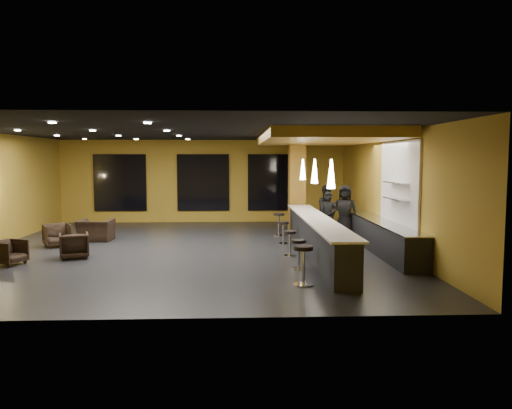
{
  "coord_description": "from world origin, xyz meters",
  "views": [
    {
      "loc": [
        1.36,
        -14.81,
        2.71
      ],
      "look_at": [
        2.0,
        0.5,
        1.3
      ],
      "focal_mm": 35.0,
      "sensor_mm": 36.0,
      "label": 1
    }
  ],
  "objects_px": {
    "staff_c": "(345,212)",
    "pendant_2": "(303,169)",
    "bar_stool_4": "(279,221)",
    "bar_stool_0": "(303,260)",
    "armchair_a": "(9,252)",
    "bar_counter": "(317,237)",
    "pendant_0": "(331,174)",
    "bar_stool_2": "(290,240)",
    "armchair_b": "(74,245)",
    "pendant_1": "(315,171)",
    "column": "(297,185)",
    "staff_b": "(328,211)",
    "armchair_c": "(57,235)",
    "bar_stool_1": "(298,250)",
    "armchair_d": "(96,230)",
    "prep_counter": "(382,237)",
    "staff_a": "(328,217)",
    "bar_stool_3": "(283,230)"
  },
  "relations": [
    {
      "from": "pendant_1",
      "to": "bar_counter",
      "type": "bearing_deg",
      "value": -90.0
    },
    {
      "from": "staff_a",
      "to": "bar_stool_4",
      "type": "xyz_separation_m",
      "value": [
        -1.5,
        1.29,
        -0.31
      ]
    },
    {
      "from": "pendant_2",
      "to": "bar_stool_0",
      "type": "relative_size",
      "value": 0.82
    },
    {
      "from": "pendant_1",
      "to": "prep_counter",
      "type": "bearing_deg",
      "value": 0.0
    },
    {
      "from": "staff_c",
      "to": "armchair_c",
      "type": "relative_size",
      "value": 2.35
    },
    {
      "from": "column",
      "to": "staff_c",
      "type": "bearing_deg",
      "value": -51.5
    },
    {
      "from": "armchair_c",
      "to": "bar_stool_1",
      "type": "height_order",
      "value": "bar_stool_1"
    },
    {
      "from": "bar_counter",
      "to": "staff_a",
      "type": "height_order",
      "value": "staff_a"
    },
    {
      "from": "pendant_0",
      "to": "bar_stool_3",
      "type": "height_order",
      "value": "pendant_0"
    },
    {
      "from": "armchair_c",
      "to": "bar_stool_1",
      "type": "relative_size",
      "value": 1.06
    },
    {
      "from": "bar_stool_4",
      "to": "bar_stool_0",
      "type": "bearing_deg",
      "value": -90.65
    },
    {
      "from": "staff_a",
      "to": "bar_stool_0",
      "type": "distance_m",
      "value": 5.82
    },
    {
      "from": "pendant_1",
      "to": "bar_stool_3",
      "type": "xyz_separation_m",
      "value": [
        -0.76,
        1.34,
        -1.89
      ]
    },
    {
      "from": "bar_counter",
      "to": "armchair_c",
      "type": "distance_m",
      "value": 7.99
    },
    {
      "from": "staff_c",
      "to": "pendant_2",
      "type": "bearing_deg",
      "value": -172.9
    },
    {
      "from": "armchair_a",
      "to": "armchair_c",
      "type": "relative_size",
      "value": 0.9
    },
    {
      "from": "pendant_2",
      "to": "staff_b",
      "type": "relative_size",
      "value": 0.39
    },
    {
      "from": "bar_stool_2",
      "to": "bar_stool_4",
      "type": "distance_m",
      "value": 3.68
    },
    {
      "from": "staff_a",
      "to": "armchair_c",
      "type": "xyz_separation_m",
      "value": [
        -8.55,
        -0.54,
        -0.47
      ]
    },
    {
      "from": "column",
      "to": "bar_stool_4",
      "type": "relative_size",
      "value": 4.36
    },
    {
      "from": "armchair_a",
      "to": "bar_stool_2",
      "type": "height_order",
      "value": "bar_stool_2"
    },
    {
      "from": "bar_stool_2",
      "to": "armchair_b",
      "type": "bearing_deg",
      "value": -179.88
    },
    {
      "from": "staff_b",
      "to": "bar_stool_2",
      "type": "relative_size",
      "value": 2.49
    },
    {
      "from": "armchair_a",
      "to": "bar_counter",
      "type": "bearing_deg",
      "value": -61.82
    },
    {
      "from": "bar_stool_4",
      "to": "pendant_2",
      "type": "bearing_deg",
      "value": -34.71
    },
    {
      "from": "column",
      "to": "armchair_d",
      "type": "relative_size",
      "value": 3.24
    },
    {
      "from": "pendant_1",
      "to": "armchair_a",
      "type": "xyz_separation_m",
      "value": [
        -8.09,
        -1.46,
        -2.03
      ]
    },
    {
      "from": "pendant_2",
      "to": "bar_stool_0",
      "type": "xyz_separation_m",
      "value": [
        -0.84,
        -6.36,
        -1.8
      ]
    },
    {
      "from": "armchair_d",
      "to": "bar_stool_4",
      "type": "height_order",
      "value": "bar_stool_4"
    },
    {
      "from": "staff_b",
      "to": "armchair_a",
      "type": "bearing_deg",
      "value": -163.69
    },
    {
      "from": "staff_c",
      "to": "armchair_d",
      "type": "distance_m",
      "value": 8.34
    },
    {
      "from": "bar_counter",
      "to": "armchair_d",
      "type": "distance_m",
      "value": 7.43
    },
    {
      "from": "pendant_2",
      "to": "bar_stool_2",
      "type": "xyz_separation_m",
      "value": [
        -0.77,
        -3.15,
        -1.89
      ]
    },
    {
      "from": "pendant_1",
      "to": "pendant_2",
      "type": "height_order",
      "value": "same"
    },
    {
      "from": "pendant_0",
      "to": "bar_stool_2",
      "type": "xyz_separation_m",
      "value": [
        -0.77,
        1.85,
        -1.89
      ]
    },
    {
      "from": "armchair_c",
      "to": "armchair_b",
      "type": "bearing_deg",
      "value": -89.02
    },
    {
      "from": "armchair_a",
      "to": "prep_counter",
      "type": "bearing_deg",
      "value": -60.36
    },
    {
      "from": "armchair_a",
      "to": "armchair_b",
      "type": "relative_size",
      "value": 0.92
    },
    {
      "from": "pendant_0",
      "to": "bar_stool_1",
      "type": "xyz_separation_m",
      "value": [
        -0.75,
        0.19,
        -1.88
      ]
    },
    {
      "from": "armchair_d",
      "to": "bar_stool_1",
      "type": "height_order",
      "value": "bar_stool_1"
    },
    {
      "from": "pendant_0",
      "to": "pendant_2",
      "type": "bearing_deg",
      "value": 90.0
    },
    {
      "from": "pendant_0",
      "to": "bar_stool_0",
      "type": "distance_m",
      "value": 2.41
    },
    {
      "from": "column",
      "to": "pendant_0",
      "type": "bearing_deg",
      "value": -90.0
    },
    {
      "from": "column",
      "to": "armchair_a",
      "type": "xyz_separation_m",
      "value": [
        -8.09,
        -5.56,
        -1.43
      ]
    },
    {
      "from": "staff_b",
      "to": "bar_stool_0",
      "type": "bearing_deg",
      "value": -114.75
    },
    {
      "from": "staff_c",
      "to": "bar_stool_4",
      "type": "relative_size",
      "value": 2.28
    },
    {
      "from": "staff_b",
      "to": "staff_c",
      "type": "xyz_separation_m",
      "value": [
        0.45,
        -0.72,
        0.03
      ]
    },
    {
      "from": "column",
      "to": "bar_stool_2",
      "type": "xyz_separation_m",
      "value": [
        -0.77,
        -4.75,
        -1.29
      ]
    },
    {
      "from": "bar_stool_0",
      "to": "pendant_0",
      "type": "bearing_deg",
      "value": 58.4
    },
    {
      "from": "pendant_1",
      "to": "bar_stool_2",
      "type": "height_order",
      "value": "pendant_1"
    }
  ]
}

